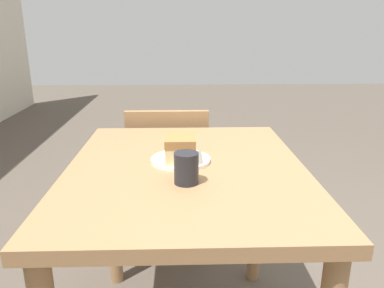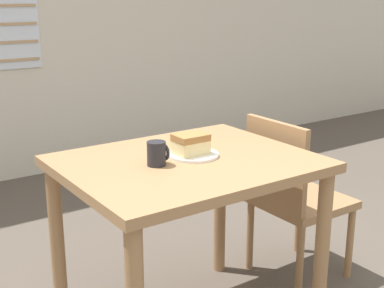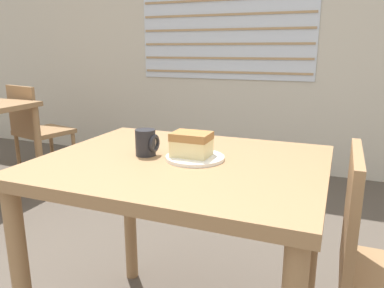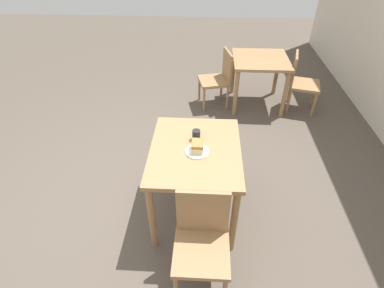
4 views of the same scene
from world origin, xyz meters
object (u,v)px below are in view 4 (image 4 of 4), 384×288
chair_far_opposite (300,81)px  plate (197,152)px  dining_table_far (260,67)px  cake_slice (197,146)px  chair_near_window (202,240)px  coffee_mug (196,135)px  chair_far_corner (218,77)px  dining_table_near (195,159)px

chair_far_opposite → plate: (2.11, -1.42, 0.33)m
dining_table_far → cake_slice: 2.37m
chair_near_window → coffee_mug: bearing=95.6°
chair_far_corner → coffee_mug: 2.03m
chair_far_corner → plate: chair_far_corner is taller
chair_far_opposite → plate: 2.57m
dining_table_near → cake_slice: cake_slice is taller
dining_table_far → chair_near_window: 2.97m
chair_far_corner → coffee_mug: size_ratio=8.93×
chair_far_opposite → plate: size_ratio=4.12×
dining_table_far → chair_far_opposite: bearing=79.8°
coffee_mug → dining_table_far: bearing=157.5°
dining_table_near → dining_table_far: dining_table_near is taller
chair_far_opposite → chair_far_corner: bearing=101.2°
chair_far_opposite → coffee_mug: (1.93, -1.44, 0.37)m
dining_table_far → chair_far_opposite: (0.11, 0.60, -0.16)m
chair_far_corner → plate: size_ratio=4.12×
chair_near_window → chair_far_opposite: 3.07m
plate → coffee_mug: (-0.18, -0.02, 0.04)m
chair_far_corner → plate: (2.16, -0.23, 0.33)m
dining_table_far → cake_slice: size_ratio=6.11×
dining_table_far → cake_slice: (2.21, -0.83, 0.22)m
dining_table_near → cake_slice: bearing=33.0°
coffee_mug → cake_slice: bearing=6.0°
dining_table_near → dining_table_far: size_ratio=1.21×
cake_slice → coffee_mug: same height
chair_far_corner → coffee_mug: bearing=-20.5°
chair_near_window → plate: (-0.64, -0.06, 0.33)m
dining_table_far → chair_far_corner: 0.62m
cake_slice → chair_far_corner: bearing=173.9°
chair_near_window → dining_table_far: bearing=75.1°
chair_near_window → coffee_mug: 0.91m
dining_table_near → chair_far_corner: (-2.12, 0.25, -0.20)m
chair_near_window → cake_slice: bearing=95.5°
dining_table_far → chair_far_corner: bearing=-84.7°
dining_table_near → chair_far_opposite: size_ratio=1.15×
dining_table_near → cake_slice: 0.18m
chair_near_window → coffee_mug: (-0.82, -0.08, 0.37)m
chair_near_window → chair_far_opposite: same height
chair_near_window → plate: chair_near_window is taller
dining_table_far → chair_near_window: bearing=-14.9°
dining_table_far → chair_near_window: (2.86, -0.76, -0.16)m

